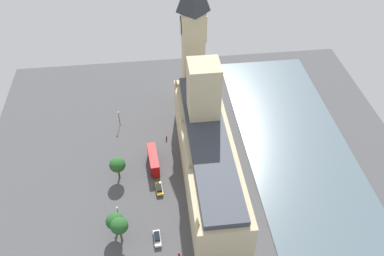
% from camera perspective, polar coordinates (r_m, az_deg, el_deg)
% --- Properties ---
extents(ground_plane, '(128.21, 128.21, 0.00)m').
position_cam_1_polar(ground_plane, '(122.18, 1.15, -6.78)').
color(ground_plane, '#4C4C4F').
extents(river_thames, '(32.42, 115.39, 0.25)m').
position_cam_1_polar(river_thames, '(129.12, 15.32, -5.25)').
color(river_thames, slate).
rests_on(river_thames, ground).
extents(parliament_building, '(13.86, 58.21, 32.14)m').
position_cam_1_polar(parliament_building, '(116.87, 2.07, -3.13)').
color(parliament_building, '#CCBA8E').
rests_on(parliament_building, ground).
extents(clock_tower, '(7.79, 7.79, 49.81)m').
position_cam_1_polar(clock_tower, '(132.96, 0.16, 12.16)').
color(clock_tower, '#CCBA8E').
rests_on(clock_tower, ground).
extents(double_decker_bus_under_trees, '(3.32, 10.66, 4.75)m').
position_cam_1_polar(double_decker_bus_under_trees, '(123.81, -5.32, -4.36)').
color(double_decker_bus_under_trees, '#B20C0F').
rests_on(double_decker_bus_under_trees, ground).
extents(car_yellow_cab_near_tower, '(2.15, 4.78, 1.74)m').
position_cam_1_polar(car_yellow_cab_near_tower, '(118.65, -4.52, -8.26)').
color(car_yellow_cab_near_tower, gold).
rests_on(car_yellow_cab_near_tower, ground).
extents(car_white_by_river_gate, '(2.03, 4.81, 1.74)m').
position_cam_1_polar(car_white_by_river_gate, '(109.05, -4.79, -14.79)').
color(car_white_by_river_gate, silver).
rests_on(car_white_by_river_gate, ground).
extents(pedestrian_far_end, '(0.53, 0.62, 1.54)m').
position_cam_1_polar(pedestrian_far_end, '(133.05, -3.50, -1.36)').
color(pedestrian_far_end, maroon).
rests_on(pedestrian_far_end, ground).
extents(pedestrian_leading, '(0.63, 0.69, 1.67)m').
position_cam_1_polar(pedestrian_leading, '(106.43, -1.81, -16.93)').
color(pedestrian_leading, maroon).
rests_on(pedestrian_leading, ground).
extents(plane_tree_midblock, '(4.48, 4.48, 8.41)m').
position_cam_1_polar(plane_tree_midblock, '(105.48, -9.93, -13.08)').
color(plane_tree_midblock, brown).
rests_on(plane_tree_midblock, ground).
extents(plane_tree_opposite_hall, '(4.55, 4.55, 7.26)m').
position_cam_1_polar(plane_tree_opposite_hall, '(107.92, -10.53, -12.44)').
color(plane_tree_opposite_hall, brown).
rests_on(plane_tree_opposite_hall, ground).
extents(plane_tree_corner, '(4.61, 4.61, 7.39)m').
position_cam_1_polar(plane_tree_corner, '(119.97, -10.18, -5.02)').
color(plane_tree_corner, brown).
rests_on(plane_tree_corner, ground).
extents(street_lamp_trailing, '(0.56, 0.56, 5.84)m').
position_cam_1_polar(street_lamp_trailing, '(137.73, -10.00, 1.65)').
color(street_lamp_trailing, black).
rests_on(street_lamp_trailing, ground).
extents(street_lamp_kerbside, '(0.56, 0.56, 5.69)m').
position_cam_1_polar(street_lamp_kerbside, '(111.20, -10.16, -11.16)').
color(street_lamp_kerbside, black).
rests_on(street_lamp_kerbside, ground).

